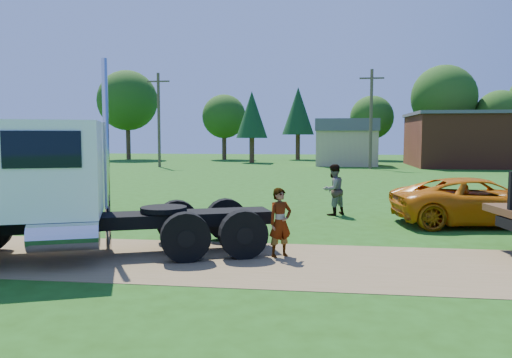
# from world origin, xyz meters

# --- Properties ---
(ground) EXTENTS (140.00, 140.00, 0.00)m
(ground) POSITION_xyz_m (0.00, 0.00, 0.00)
(ground) COLOR #1E480F
(ground) RESTS_ON ground
(dirt_track) EXTENTS (120.00, 4.20, 0.01)m
(dirt_track) POSITION_xyz_m (0.00, 0.00, 0.01)
(dirt_track) COLOR brown
(dirt_track) RESTS_ON ground
(white_semi_tractor) EXTENTS (8.37, 5.35, 5.00)m
(white_semi_tractor) POSITION_xyz_m (-4.76, -0.22, 1.71)
(white_semi_tractor) COLOR black
(white_semi_tractor) RESTS_ON ground
(orange_pickup) EXTENTS (6.04, 3.36, 1.60)m
(orange_pickup) POSITION_xyz_m (6.97, 6.00, 0.80)
(orange_pickup) COLOR #C56509
(orange_pickup) RESTS_ON ground
(spectator_a) EXTENTS (0.75, 0.71, 1.73)m
(spectator_a) POSITION_xyz_m (0.66, 0.63, 0.87)
(spectator_a) COLOR #999999
(spectator_a) RESTS_ON ground
(spectator_b) EXTENTS (1.19, 1.18, 1.94)m
(spectator_b) POSITION_xyz_m (2.10, 7.46, 0.97)
(spectator_b) COLOR #999999
(spectator_b) RESTS_ON ground
(brick_building) EXTENTS (15.40, 10.40, 5.30)m
(brick_building) POSITION_xyz_m (18.00, 40.00, 2.66)
(brick_building) COLOR brown
(brick_building) RESTS_ON ground
(tan_shed) EXTENTS (6.20, 5.40, 4.70)m
(tan_shed) POSITION_xyz_m (4.00, 40.00, 2.42)
(tan_shed) COLOR tan
(tan_shed) RESTS_ON ground
(utility_poles) EXTENTS (42.20, 0.28, 9.00)m
(utility_poles) POSITION_xyz_m (6.00, 35.00, 4.71)
(utility_poles) COLOR brown
(utility_poles) RESTS_ON ground
(tree_row) EXTENTS (57.12, 13.06, 11.48)m
(tree_row) POSITION_xyz_m (5.22, 50.48, 6.75)
(tree_row) COLOR #392417
(tree_row) RESTS_ON ground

